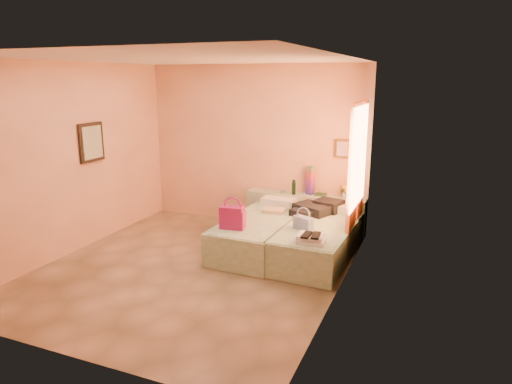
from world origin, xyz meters
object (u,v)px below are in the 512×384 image
water_bottle (294,187)px  headboard_ledge (305,213)px  magenta_handbag (233,217)px  green_book (320,194)px  bed_right (319,241)px  flower_vase (346,191)px  towel_stack (312,239)px  bed_left (262,233)px  blue_handbag (303,223)px

water_bottle → headboard_ledge: bearing=18.2°
headboard_ledge → magenta_handbag: 1.79m
water_bottle → green_book: water_bottle is taller
water_bottle → magenta_handbag: 1.65m
bed_right → magenta_handbag: 1.32m
headboard_ledge → bed_right: (0.52, -1.05, -0.08)m
headboard_ledge → bed_right: bearing=-63.4°
water_bottle → flower_vase: size_ratio=0.85×
green_book → bed_right: bearing=-80.3°
green_book → magenta_handbag: magenta_handbag is taller
bed_right → water_bottle: (-0.71, 0.99, 0.52)m
flower_vase → towel_stack: 1.79m
water_bottle → magenta_handbag: bearing=-103.6°
bed_left → blue_handbag: 0.86m
headboard_ledge → bed_right: 1.18m
bed_right → flower_vase: (0.17, 1.03, 0.54)m
water_bottle → blue_handbag: (0.55, -1.27, -0.18)m
flower_vase → towel_stack: bearing=-92.5°
blue_handbag → flower_vase: bearing=98.3°
flower_vase → magenta_handbag: 2.07m
magenta_handbag → towel_stack: (1.19, -0.14, -0.11)m
towel_stack → green_book: bearing=101.2°
blue_handbag → towel_stack: (0.25, -0.47, -0.04)m
bed_right → water_bottle: water_bottle is taller
bed_right → water_bottle: 1.32m
headboard_ledge → blue_handbag: size_ratio=7.24×
headboard_ledge → bed_left: (-0.38, -1.05, -0.08)m
magenta_handbag → blue_handbag: size_ratio=1.22×
water_bottle → magenta_handbag: size_ratio=0.70×
bed_left → water_bottle: (0.19, 0.99, 0.52)m
flower_vase → headboard_ledge: bearing=178.0°
bed_left → magenta_handbag: bearing=-106.0°
bed_right → towel_stack: towel_stack is taller
bed_right → magenta_handbag: size_ratio=5.79×
flower_vase → towel_stack: (-0.08, -1.77, -0.24)m
headboard_ledge → water_bottle: size_ratio=8.45×
headboard_ledge → towel_stack: size_ratio=5.86×
bed_left → green_book: green_book is taller
bed_right → flower_vase: 1.17m
headboard_ledge → bed_right: size_ratio=1.02×
bed_right → green_book: 1.21m
bed_right → blue_handbag: 0.47m
bed_left → bed_right: 0.90m
bed_left → green_book: size_ratio=10.57×
bed_right → towel_stack: (0.09, -0.75, 0.30)m
headboard_ledge → green_book: size_ratio=10.83×
green_book → blue_handbag: 1.39m
magenta_handbag → blue_handbag: magenta_handbag is taller
water_bottle → blue_handbag: size_ratio=0.86×
headboard_ledge → green_book: bearing=12.2°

